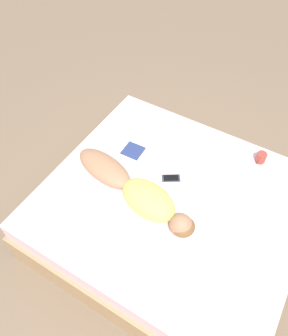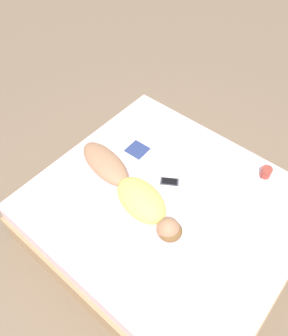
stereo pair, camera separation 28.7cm
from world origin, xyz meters
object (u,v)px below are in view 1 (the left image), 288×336
Objects in this scene: open_magazine at (140,142)px; cell_phone at (171,178)px; coffee_mug at (261,157)px; person at (136,191)px.

open_magazine is 0.51m from cell_phone.
open_magazine is 4.73× the size of coffee_mug.
person is at bearing -39.41° from coffee_mug.
person is 10.61× the size of coffee_mug.
coffee_mug reaches higher than cell_phone.
cell_phone is (-0.32, 0.15, -0.08)m from person.
open_magazine is 1.12m from coffee_mug.
open_magazine is 3.22× the size of cell_phone.
person reaches higher than cell_phone.
cell_phone is at bearing -45.30° from coffee_mug.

